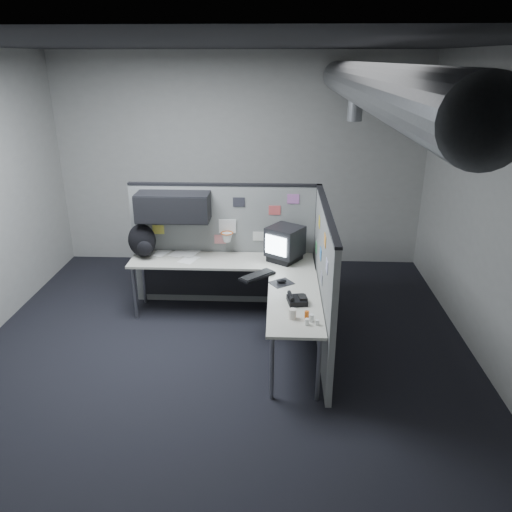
{
  "coord_description": "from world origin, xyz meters",
  "views": [
    {
      "loc": [
        0.59,
        -4.78,
        3.09
      ],
      "look_at": [
        0.36,
        0.35,
        1.04
      ],
      "focal_mm": 35.0,
      "sensor_mm": 36.0,
      "label": 1
    }
  ],
  "objects_px": {
    "keyboard": "(257,276)",
    "phone": "(297,300)",
    "desk": "(240,278)",
    "monitor": "(285,243)",
    "backpack": "(142,241)"
  },
  "relations": [
    {
      "from": "desk",
      "to": "keyboard",
      "type": "xyz_separation_m",
      "value": [
        0.22,
        -0.23,
        0.14
      ]
    },
    {
      "from": "monitor",
      "to": "backpack",
      "type": "height_order",
      "value": "monitor"
    },
    {
      "from": "keyboard",
      "to": "backpack",
      "type": "xyz_separation_m",
      "value": [
        -1.47,
        0.58,
        0.19
      ]
    },
    {
      "from": "monitor",
      "to": "backpack",
      "type": "xyz_separation_m",
      "value": [
        -1.79,
        0.04,
        -0.01
      ]
    },
    {
      "from": "monitor",
      "to": "phone",
      "type": "relative_size",
      "value": 2.23
    },
    {
      "from": "phone",
      "to": "keyboard",
      "type": "bearing_deg",
      "value": 124.87
    },
    {
      "from": "keyboard",
      "to": "phone",
      "type": "relative_size",
      "value": 1.82
    },
    {
      "from": "desk",
      "to": "monitor",
      "type": "bearing_deg",
      "value": 29.62
    },
    {
      "from": "keyboard",
      "to": "desk",
      "type": "bearing_deg",
      "value": 133.46
    },
    {
      "from": "keyboard",
      "to": "phone",
      "type": "distance_m",
      "value": 0.76
    },
    {
      "from": "desk",
      "to": "phone",
      "type": "relative_size",
      "value": 9.77
    },
    {
      "from": "desk",
      "to": "monitor",
      "type": "xyz_separation_m",
      "value": [
        0.54,
        0.31,
        0.34
      ]
    },
    {
      "from": "desk",
      "to": "keyboard",
      "type": "height_order",
      "value": "keyboard"
    },
    {
      "from": "monitor",
      "to": "desk",
      "type": "bearing_deg",
      "value": -161.52
    },
    {
      "from": "monitor",
      "to": "phone",
      "type": "height_order",
      "value": "monitor"
    }
  ]
}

